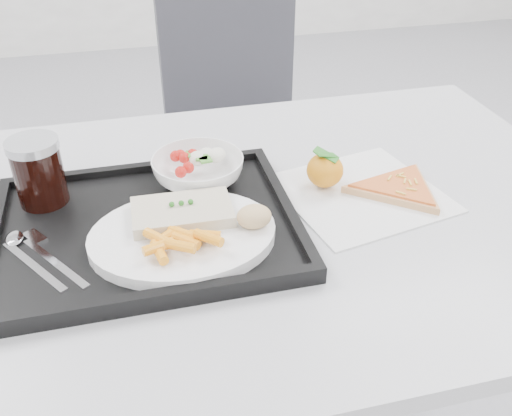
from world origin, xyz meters
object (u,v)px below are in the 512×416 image
object	(u,v)px
tangerine	(325,170)
table	(249,242)
tray	(147,228)
pizza_slice	(399,188)
chair	(237,115)
cola_glass	(38,170)
salad_bowl	(198,170)
dinner_plate	(183,236)

from	to	relation	value
tangerine	table	bearing A→B (deg)	-167.54
tray	pizza_slice	xyz separation A→B (m)	(0.42, 0.01, 0.00)
chair	tray	size ratio (longest dim) A/B	2.07
cola_glass	pizza_slice	xyz separation A→B (m)	(0.57, -0.09, -0.06)
pizza_slice	chair	bearing A→B (deg)	96.96
chair	pizza_slice	size ratio (longest dim) A/B	4.02
chair	salad_bowl	size ratio (longest dim) A/B	6.11
tray	dinner_plate	xyz separation A→B (m)	(0.05, -0.05, 0.02)
chair	cola_glass	distance (m)	0.92
table	cola_glass	xyz separation A→B (m)	(-0.32, 0.08, 0.14)
chair	salad_bowl	bearing A→B (deg)	-106.81
salad_bowl	tangerine	distance (m)	0.21
tray	cola_glass	bearing A→B (deg)	144.92
dinner_plate	chair	bearing A→B (deg)	73.14
tangerine	tray	bearing A→B (deg)	-169.21
chair	tangerine	bearing A→B (deg)	-91.11
salad_bowl	tangerine	world-z (taller)	tangerine
tray	cola_glass	size ratio (longest dim) A/B	4.17
dinner_plate	tangerine	distance (m)	0.28
salad_bowl	cola_glass	world-z (taller)	cola_glass
chair	tangerine	distance (m)	0.82
tray	pizza_slice	distance (m)	0.42
tray	cola_glass	distance (m)	0.20
tray	pizza_slice	world-z (taller)	tray
tray	tangerine	xyz separation A→B (m)	(0.30, 0.06, 0.03)
chair	tray	bearing A→B (deg)	-110.83
tray	dinner_plate	bearing A→B (deg)	-47.34
salad_bowl	pizza_slice	xyz separation A→B (m)	(0.32, -0.09, -0.03)
chair	pizza_slice	world-z (taller)	chair
chair	tangerine	xyz separation A→B (m)	(-0.02, -0.78, 0.25)
cola_glass	tangerine	bearing A→B (deg)	-6.06
table	salad_bowl	distance (m)	0.15
tray	cola_glass	world-z (taller)	cola_glass
table	pizza_slice	bearing A→B (deg)	-3.39
salad_bowl	tangerine	bearing A→B (deg)	-12.13
cola_glass	pizza_slice	bearing A→B (deg)	-9.35
dinner_plate	salad_bowl	distance (m)	0.16
dinner_plate	pizza_slice	distance (m)	0.38
table	tangerine	xyz separation A→B (m)	(0.14, 0.03, 0.10)
chair	salad_bowl	world-z (taller)	chair
tangerine	dinner_plate	bearing A→B (deg)	-156.50
dinner_plate	salad_bowl	bearing A→B (deg)	72.88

